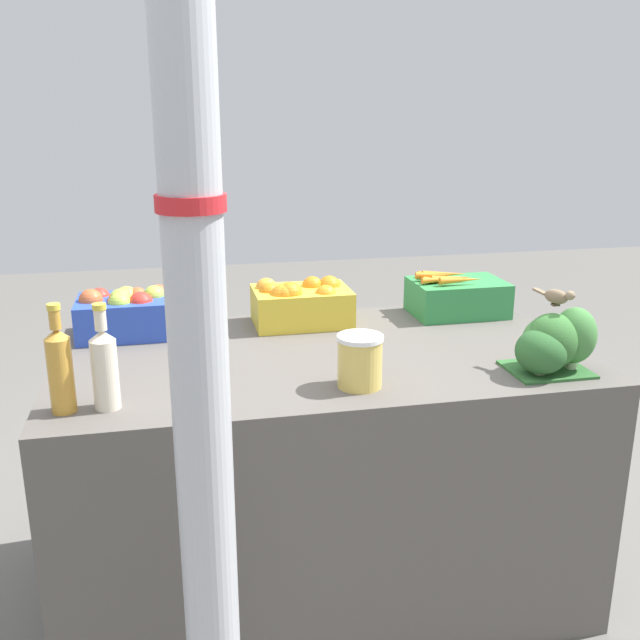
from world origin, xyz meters
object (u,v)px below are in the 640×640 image
Objects in this scene: orange_crate at (300,302)px; juice_bottle_cloudy at (105,366)px; broccoli_pile at (553,343)px; carrot_crate at (456,296)px; sparrow_bird at (558,296)px; support_pole at (194,261)px; apple_crate at (128,311)px; pickle_jar at (360,361)px; juice_bottle_amber at (60,368)px.

orange_crate is 0.84m from juice_bottle_cloudy.
broccoli_pile is (0.60, -0.60, 0.01)m from orange_crate.
orange_crate is at bearing -179.42° from carrot_crate.
broccoli_pile is 1.87× the size of sparrow_bird.
apple_crate is (-0.18, 1.04, -0.37)m from support_pole.
juice_bottle_cloudy reaches higher than broccoli_pile.
juice_bottle_cloudy is 2.09× the size of sparrow_bird.
orange_crate is at bearing 134.81° from broccoli_pile.
pickle_jar is at bearing 46.03° from support_pole.
carrot_crate is (0.57, 0.01, -0.01)m from orange_crate.
juice_bottle_cloudy is at bearing 179.66° from broccoli_pile.
support_pole is 0.64m from juice_bottle_amber.
sparrow_bird is (1.21, 0.02, 0.10)m from juice_bottle_cloudy.
juice_bottle_cloudy reaches higher than carrot_crate.
support_pole is 1.12m from apple_crate.
broccoli_pile is (0.03, -0.61, 0.02)m from carrot_crate.
sparrow_bird is at bearing 1.06° from juice_bottle_cloudy.
carrot_crate is at bearing 25.45° from juice_bottle_amber.
juice_bottle_cloudy is (-0.21, 0.44, -0.34)m from support_pole.
broccoli_pile is (1.16, -0.61, 0.01)m from apple_crate.
juice_bottle_cloudy is at bearing 115.71° from support_pole.
support_pole is at bearing -110.25° from orange_crate.
pickle_jar is (0.43, 0.45, -0.38)m from support_pole.
juice_bottle_amber is 2.13× the size of sparrow_bird.
juice_bottle_cloudy is at bearing -134.93° from orange_crate.
support_pole is at bearing -133.97° from pickle_jar.
broccoli_pile is 0.90× the size of juice_bottle_cloudy.
apple_crate is 0.85m from pickle_jar.
support_pole reaches higher than orange_crate.
juice_bottle_amber is (-0.31, 0.44, -0.34)m from support_pole.
carrot_crate is 0.60m from sparrow_bird.
juice_bottle_cloudy is 1.21m from sparrow_bird.
broccoli_pile reaches higher than carrot_crate.
juice_bottle_amber is at bearing 125.51° from support_pole.
broccoli_pile is at bearing -87.04° from carrot_crate.
carrot_crate is (1.13, -0.00, -0.01)m from apple_crate.
juice_bottle_amber is 1.02× the size of juice_bottle_cloudy.
support_pole is 9.18× the size of juice_bottle_amber.
support_pole is at bearing -54.49° from juice_bottle_amber.
broccoli_pile is 0.88× the size of juice_bottle_amber.
sparrow_bird is at bearing 24.87° from support_pole.
broccoli_pile is 1.69× the size of pickle_jar.
apple_crate reaches higher than carrot_crate.
carrot_crate is (0.95, 1.04, -0.38)m from support_pole.
support_pole reaches higher than broccoli_pile.
carrot_crate is at bearing 159.49° from sparrow_bird.
pickle_jar is at bearing -113.78° from sparrow_bird.
juice_bottle_cloudy is at bearing -152.63° from carrot_crate.
juice_bottle_amber reaches higher than carrot_crate.
pickle_jar is (0.61, -0.59, -0.01)m from apple_crate.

